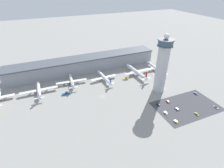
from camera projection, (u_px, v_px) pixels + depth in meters
ground_plane at (103, 97)px, 189.77m from camera, size 1000.00×1000.00×0.00m
terminal_building at (85, 64)px, 240.03m from camera, size 201.43×25.00×19.32m
control_tower at (162, 65)px, 184.78m from camera, size 16.55×16.55×64.78m
parking_lot_surface at (187, 106)px, 175.17m from camera, size 64.00×40.00×0.01m
airplane_gate_bravo at (39, 90)px, 193.46m from camera, size 40.72×35.28×11.97m
airplane_gate_charlie at (72, 81)px, 210.58m from camera, size 36.85×33.03×11.61m
airplane_gate_delta at (104, 77)px, 219.11m from camera, size 33.50×37.87×11.43m
airplane_gate_echo at (136, 72)px, 229.97m from camera, size 32.22×44.94×14.54m
airplane_gate_foxtrot at (156, 68)px, 242.10m from camera, size 32.94×43.54×11.53m
service_truck_catering at (66, 94)px, 192.99m from camera, size 8.53×2.91×2.92m
service_truck_fuel at (126, 79)px, 222.05m from camera, size 7.60×3.81×2.58m
car_black_suv at (216, 107)px, 173.05m from camera, size 2.00×4.79×1.41m
car_maroon_suv at (158, 105)px, 176.49m from camera, size 1.86×4.08×1.54m
car_grey_coupe at (196, 94)px, 193.84m from camera, size 1.78×4.63×1.39m
car_white_wagon at (176, 121)px, 155.76m from camera, size 1.95×4.43×1.42m
car_silver_sedan at (166, 113)px, 165.73m from camera, size 2.06×4.39×1.58m
car_yellow_taxi at (177, 109)px, 170.57m from camera, size 2.00×4.62×1.38m
car_green_van at (197, 114)px, 164.30m from camera, size 1.90×4.37×1.50m
car_blue_compact at (168, 102)px, 180.97m from camera, size 1.92×4.15×1.56m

